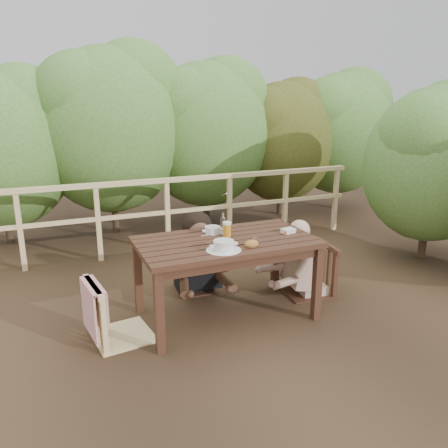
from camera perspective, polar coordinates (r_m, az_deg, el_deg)
name	(u,v)px	position (r m, az deg, el deg)	size (l,w,h in m)	color
ground	(226,315)	(4.40, 0.26, -11.50)	(60.00, 60.00, 0.00)	#442F1E
table	(226,279)	(4.24, 0.26, -7.00)	(1.62, 0.91, 0.75)	#371F14
chair_left	(119,282)	(3.92, -13.22, -7.26)	(0.51, 0.51, 1.02)	#DCBF82
chair_far	(194,254)	(4.79, -3.85, -3.86)	(0.41, 0.41, 0.82)	#371F14
chair_right	(309,248)	(4.78, 10.76, -3.01)	(0.50, 0.50, 1.00)	#371F14
woman	(193,228)	(4.72, -3.99, -0.55)	(0.56, 0.69, 1.38)	black
diner_right	(312,232)	(4.74, 11.17, -1.06)	(0.54, 0.66, 1.34)	#D0A78E
railing	(168,215)	(6.00, -7.22, 1.09)	(5.60, 0.10, 1.01)	#DCBF82
hedge_row	(168,105)	(7.07, -7.13, 14.78)	(6.60, 1.60, 3.80)	#456B2C
soup_near	(224,246)	(3.82, -0.05, -2.84)	(0.30, 0.30, 0.10)	white
soup_far	(213,231)	(4.28, -1.47, -0.86)	(0.25, 0.25, 0.08)	silver
bread_roll	(252,244)	(3.91, 3.54, -2.59)	(0.13, 0.10, 0.08)	#AF8135
beer_glass	(227,230)	(4.17, 0.37, -0.78)	(0.08, 0.08, 0.16)	orange
bottle	(223,225)	(4.23, -0.12, -0.07)	(0.05, 0.05, 0.23)	silver
tumbler	(256,242)	(3.98, 4.08, -2.26)	(0.06, 0.06, 0.08)	silver
butter_tub	(288,231)	(4.35, 8.19, -0.94)	(0.13, 0.09, 0.06)	silver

